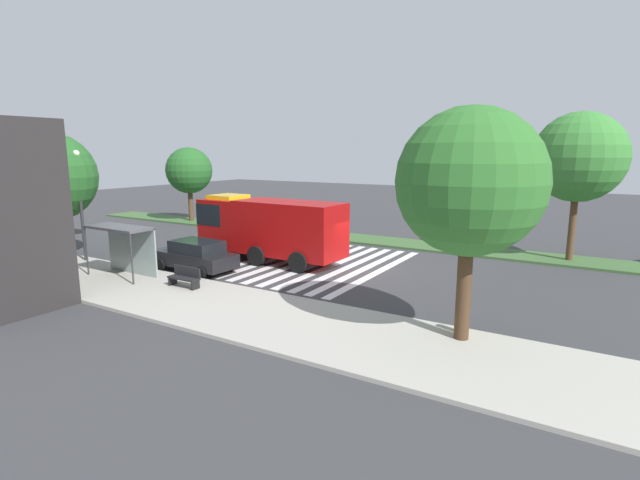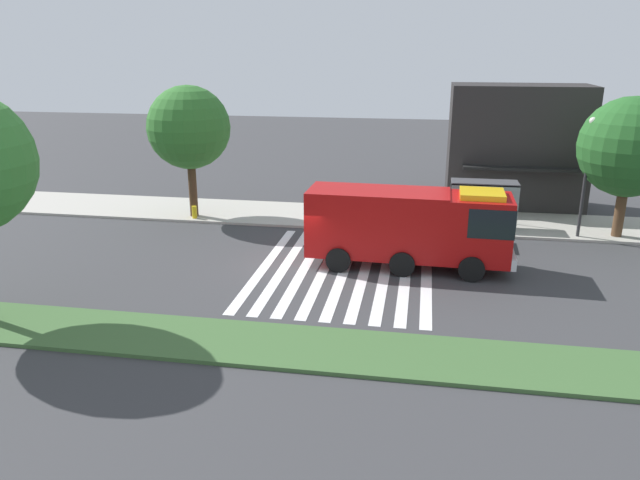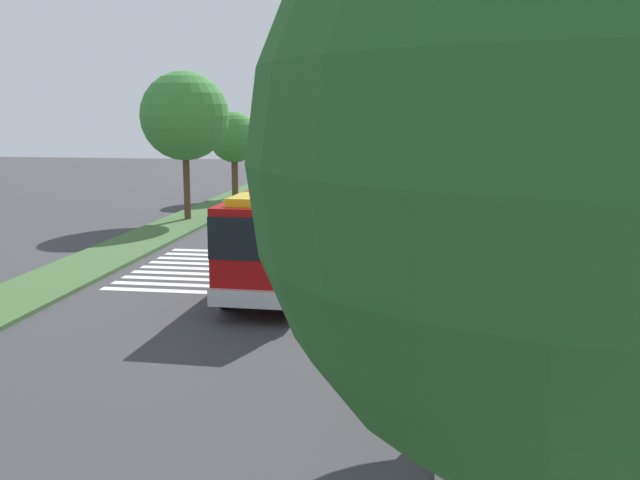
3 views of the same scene
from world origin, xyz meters
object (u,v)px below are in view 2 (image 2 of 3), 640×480
at_px(fire_truck, 415,224).
at_px(fire_hydrant, 194,212).
at_px(bench_near_shelter, 408,216).
at_px(sidewalk_tree_far_west, 189,128).
at_px(parked_car_mid, 447,226).
at_px(sidewalk_tree_center, 630,147).
at_px(street_lamp, 587,167).
at_px(bus_stop_shelter, 484,196).

distance_m(fire_truck, fire_hydrant, 13.74).
xyz_separation_m(bench_near_shelter, sidewalk_tree_far_west, (-12.20, -0.43, 4.59)).
xyz_separation_m(parked_car_mid, sidewalk_tree_center, (8.68, 2.20, 3.87)).
bearing_deg(sidewalk_tree_center, bench_near_shelter, 177.68).
height_order(fire_truck, street_lamp, street_lamp).
relative_size(fire_truck, sidewalk_tree_center, 1.29).
bearing_deg(street_lamp, bench_near_shelter, 174.54).
distance_m(street_lamp, fire_hydrant, 20.99).
height_order(bench_near_shelter, fire_hydrant, bench_near_shelter).
bearing_deg(sidewalk_tree_far_west, sidewalk_tree_center, 0.00).
bearing_deg(fire_hydrant, bus_stop_shelter, 3.32).
bearing_deg(fire_truck, sidewalk_tree_center, 32.20).
relative_size(bus_stop_shelter, street_lamp, 0.58).
distance_m(parked_car_mid, sidewalk_tree_far_west, 15.06).
relative_size(sidewalk_tree_far_west, sidewalk_tree_center, 1.04).
relative_size(bench_near_shelter, sidewalk_tree_center, 0.23).
relative_size(parked_car_mid, bus_stop_shelter, 1.35).
distance_m(parked_car_mid, street_lamp, 7.50).
bearing_deg(fire_hydrant, street_lamp, 0.28).
height_order(bench_near_shelter, street_lamp, street_lamp).
distance_m(parked_car_mid, fire_hydrant, 14.15).
distance_m(bench_near_shelter, sidewalk_tree_center, 11.50).
bearing_deg(bench_near_shelter, bus_stop_shelter, -0.09).
bearing_deg(sidewalk_tree_center, parked_car_mid, -165.79).
xyz_separation_m(fire_truck, street_lamp, (8.27, 5.67, 1.72)).
bearing_deg(sidewalk_tree_far_west, fire_hydrant, -67.52).
bearing_deg(bus_stop_shelter, sidewalk_tree_center, -3.65).
bearing_deg(sidewalk_tree_far_west, bench_near_shelter, 2.04).
relative_size(bus_stop_shelter, bench_near_shelter, 2.19).
distance_m(bus_stop_shelter, bench_near_shelter, 4.20).
distance_m(fire_truck, bench_near_shelter, 6.68).
bearing_deg(bus_stop_shelter, fire_hydrant, -176.68).
bearing_deg(sidewalk_tree_center, bus_stop_shelter, 176.35).
bearing_deg(street_lamp, sidewalk_tree_center, 11.40).
bearing_deg(street_lamp, parked_car_mid, -164.97).
distance_m(fire_truck, street_lamp, 10.18).
bearing_deg(bus_stop_shelter, street_lamp, -9.92).
xyz_separation_m(fire_truck, parked_car_mid, (1.58, 3.88, -1.16)).
bearing_deg(bench_near_shelter, sidewalk_tree_center, -2.32).
height_order(sidewalk_tree_far_west, fire_hydrant, sidewalk_tree_far_west).
distance_m(bus_stop_shelter, fire_hydrant, 16.09).
relative_size(street_lamp, sidewalk_tree_center, 0.86).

